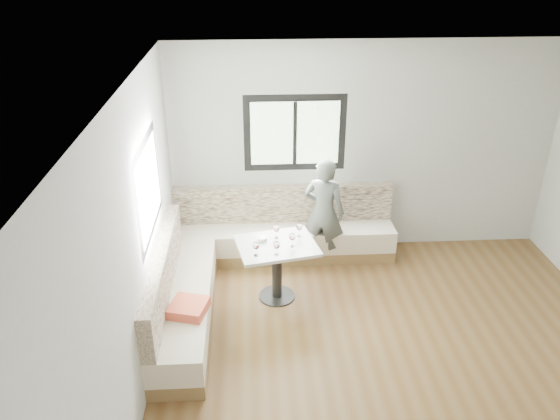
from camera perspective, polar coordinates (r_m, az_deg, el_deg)
name	(u,v)px	position (r m, az deg, el deg)	size (l,w,h in m)	color
room	(408,243)	(5.03, 13.24, -3.37)	(5.01, 5.01, 2.81)	brown
banquette	(244,260)	(6.72, -3.82, -5.21)	(2.90, 2.80, 0.95)	olive
table	(277,258)	(6.34, -0.33, -5.02)	(1.01, 0.85, 0.73)	black
person	(324,212)	(6.98, 4.62, -0.22)	(0.53, 0.35, 1.46)	#4E5450
olive_ramekin	(262,239)	(6.31, -1.84, -3.00)	(0.11, 0.11, 0.05)	white
wine_glass_a	(256,246)	(5.98, -2.52, -3.78)	(0.08, 0.08, 0.17)	white
wine_glass_b	(277,245)	(5.98, -0.36, -3.71)	(0.08, 0.08, 0.17)	white
wine_glass_c	(292,237)	(6.15, 1.29, -2.84)	(0.08, 0.08, 0.17)	white
wine_glass_d	(276,229)	(6.32, -0.38, -1.95)	(0.08, 0.08, 0.17)	white
wine_glass_e	(299,227)	(6.36, 2.03, -1.78)	(0.08, 0.08, 0.17)	white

